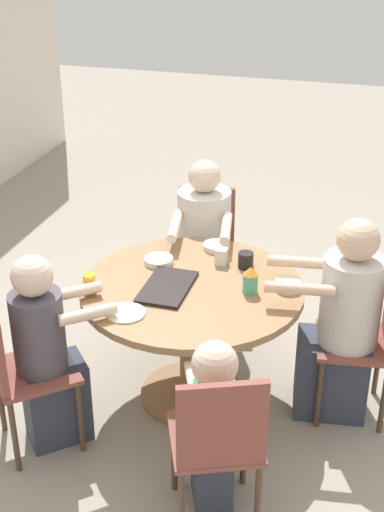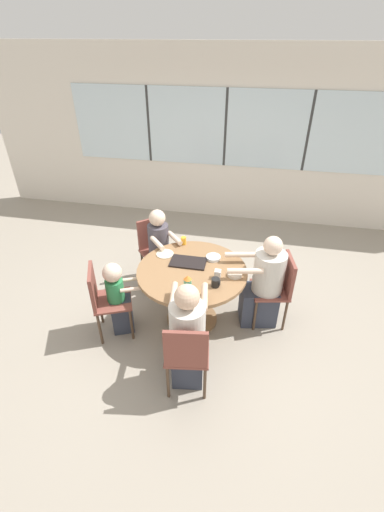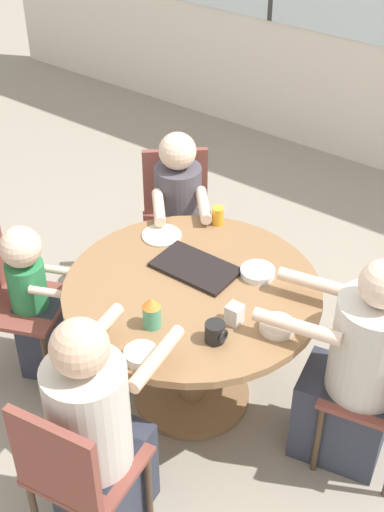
{
  "view_description": "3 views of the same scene",
  "coord_description": "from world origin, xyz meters",
  "views": [
    {
      "loc": [
        -3.21,
        -0.95,
        2.62
      ],
      "look_at": [
        0.0,
        0.0,
        0.92
      ],
      "focal_mm": 50.0,
      "sensor_mm": 36.0,
      "label": 1
    },
    {
      "loc": [
        0.59,
        -2.97,
        2.93
      ],
      "look_at": [
        0.0,
        0.0,
        0.92
      ],
      "focal_mm": 24.0,
      "sensor_mm": 36.0,
      "label": 2
    },
    {
      "loc": [
        1.52,
        -2.07,
        2.83
      ],
      "look_at": [
        0.0,
        0.0,
        0.92
      ],
      "focal_mm": 50.0,
      "sensor_mm": 36.0,
      "label": 3
    }
  ],
  "objects": [
    {
      "name": "food_tray_dark",
      "position": [
        -0.07,
        0.12,
        0.75
      ],
      "size": [
        0.4,
        0.24,
        0.02
      ],
      "color": "black",
      "rests_on": "dining_table"
    },
    {
      "name": "coffee_mug",
      "position": [
        0.29,
        -0.23,
        0.78
      ],
      "size": [
        0.09,
        0.09,
        0.09
      ],
      "color": "black",
      "rests_on": "dining_table"
    },
    {
      "name": "chair_for_toddler",
      "position": [
        -0.9,
        -0.38,
        0.53
      ],
      "size": [
        0.52,
        0.52,
        0.88
      ],
      "rotation": [
        0.0,
        0.0,
        -1.17
      ],
      "color": "brown",
      "rests_on": "ground_plane"
    },
    {
      "name": "bowl_cereal",
      "position": [
        0.47,
        -0.01,
        0.75
      ],
      "size": [
        0.16,
        0.16,
        0.03
      ],
      "color": "silver",
      "rests_on": "dining_table"
    },
    {
      "name": "chair_for_woman_green_shirt",
      "position": [
        0.14,
        -0.97,
        0.53
      ],
      "size": [
        0.45,
        0.45,
        0.88
      ],
      "rotation": [
        0.0,
        0.0,
        0.15
      ],
      "color": "brown",
      "rests_on": "ground_plane"
    },
    {
      "name": "juice_glass",
      "position": [
        -0.2,
        0.51,
        0.78
      ],
      "size": [
        0.06,
        0.06,
        0.1
      ],
      "color": "gold",
      "rests_on": "dining_table"
    },
    {
      "name": "wall_back_with_windows",
      "position": [
        0.0,
        2.83,
        1.42
      ],
      "size": [
        8.4,
        0.08,
        2.8
      ],
      "color": "silver",
      "rests_on": "ground_plane"
    },
    {
      "name": "person_man_blue_shirt",
      "position": [
        0.79,
        0.16,
        0.51
      ],
      "size": [
        0.68,
        0.45,
        1.15
      ],
      "rotation": [
        0.0,
        0.0,
        -4.52
      ],
      "color": "#333847",
      "rests_on": "ground_plane"
    },
    {
      "name": "plate_tortillas",
      "position": [
        -0.37,
        0.24,
        0.74
      ],
      "size": [
        0.2,
        0.2,
        0.01
      ],
      "color": "beige",
      "rests_on": "dining_table"
    },
    {
      "name": "person_toddler",
      "position": [
        -0.76,
        -0.32,
        0.47
      ],
      "size": [
        0.4,
        0.31,
        0.93
      ],
      "rotation": [
        0.0,
        0.0,
        -1.17
      ],
      "color": "#333847",
      "rests_on": "ground_plane"
    },
    {
      "name": "person_woman_green_shirt",
      "position": [
        0.12,
        -0.8,
        0.53
      ],
      "size": [
        0.4,
        0.64,
        1.18
      ],
      "rotation": [
        0.0,
        0.0,
        0.15
      ],
      "color": "#333847",
      "rests_on": "ground_plane"
    },
    {
      "name": "bowl_fruit",
      "position": [
        0.11,
        -0.5,
        0.76
      ],
      "size": [
        0.14,
        0.14,
        0.04
      ],
      "color": "silver",
      "rests_on": "dining_table"
    },
    {
      "name": "sippy_cup",
      "position": [
        0.02,
        -0.32,
        0.81
      ],
      "size": [
        0.08,
        0.08,
        0.15
      ],
      "color": "#4CA57F",
      "rests_on": "dining_table"
    },
    {
      "name": "bowl_white_shallow",
      "position": [
        0.2,
        0.26,
        0.75
      ],
      "size": [
        0.17,
        0.17,
        0.03
      ],
      "color": "silver",
      "rests_on": "dining_table"
    },
    {
      "name": "ground_plane",
      "position": [
        0.0,
        0.0,
        0.0
      ],
      "size": [
        16.0,
        16.0,
        0.0
      ],
      "primitive_type": "plane",
      "color": "gray"
    },
    {
      "name": "chair_for_man_teal_shirt",
      "position": [
        -0.65,
        0.73,
        0.53
      ],
      "size": [
        0.56,
        0.56,
        0.88
      ],
      "rotation": [
        0.0,
        0.0,
        -2.41
      ],
      "color": "brown",
      "rests_on": "ground_plane"
    },
    {
      "name": "milk_carton_small",
      "position": [
        0.29,
        -0.09,
        0.78
      ],
      "size": [
        0.06,
        0.06,
        0.09
      ],
      "color": "silver",
      "rests_on": "dining_table"
    },
    {
      "name": "person_man_teal_shirt",
      "position": [
        -0.54,
        0.61,
        0.51
      ],
      "size": [
        0.52,
        0.53,
        1.1
      ],
      "rotation": [
        0.0,
        0.0,
        -2.41
      ],
      "color": "#333847",
      "rests_on": "ground_plane"
    },
    {
      "name": "chair_for_man_blue_shirt",
      "position": [
        0.96,
        0.19,
        0.53
      ],
      "size": [
        0.47,
        0.47,
        0.88
      ],
      "rotation": [
        0.0,
        0.0,
        -4.52
      ],
      "color": "brown",
      "rests_on": "ground_plane"
    },
    {
      "name": "dining_table",
      "position": [
        0.0,
        0.0,
        0.57
      ],
      "size": [
        1.21,
        1.21,
        0.74
      ],
      "color": "olive",
      "rests_on": "ground_plane"
    }
  ]
}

